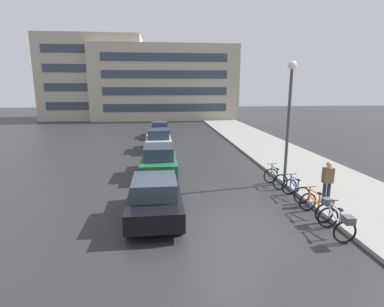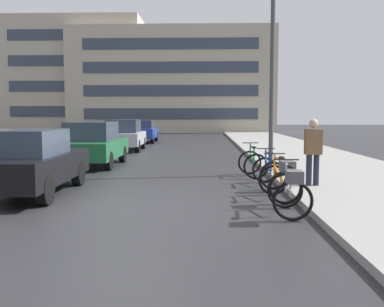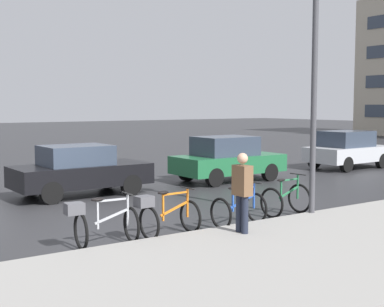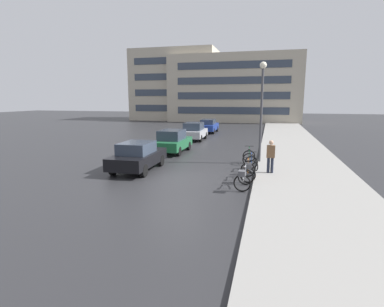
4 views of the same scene
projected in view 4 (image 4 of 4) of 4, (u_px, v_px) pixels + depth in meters
ground_plane at (177, 179)px, 14.29m from camera, size 140.00×140.00×0.00m
sidewalk_kerb at (293, 149)px, 22.32m from camera, size 4.80×60.00×0.14m
bicycle_nearest at (244, 178)px, 12.61m from camera, size 0.79×1.39×1.01m
bicycle_second at (248, 170)px, 13.93m from camera, size 0.80×1.42×1.00m
bicycle_third at (251, 164)px, 15.81m from camera, size 0.77×1.19×0.97m
bicycle_farthest at (249, 157)px, 17.48m from camera, size 0.83×1.14×1.01m
car_black at (138, 156)px, 15.88m from camera, size 1.92×4.08×1.54m
car_green at (172, 141)px, 21.19m from camera, size 1.89×4.01×1.62m
car_silver at (194, 131)px, 27.59m from camera, size 1.99×3.91×1.62m
car_blue at (208, 126)px, 33.75m from camera, size 1.84×4.31×1.50m
pedestrian at (271, 156)px, 14.78m from camera, size 0.40×0.24×1.78m
streetlamp at (262, 99)px, 17.00m from camera, size 0.39×0.39×5.81m
building_facade_main at (235, 89)px, 50.15m from camera, size 21.30×8.18×10.80m
building_facade_side at (176, 86)px, 54.42m from camera, size 14.76×9.20×12.20m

